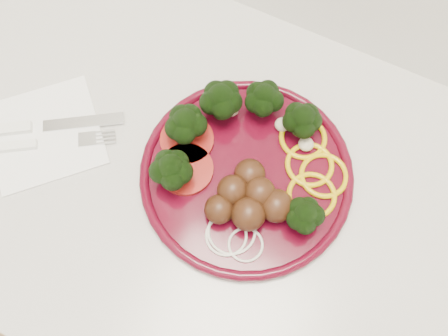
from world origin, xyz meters
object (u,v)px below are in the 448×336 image
at_px(knife, 27,127).
at_px(fork, 24,145).
at_px(plate, 246,166).
at_px(napkin, 46,134).

bearing_deg(knife, fork, -97.00).
bearing_deg(knife, plate, -18.97).
distance_m(plate, napkin, 0.30).
bearing_deg(fork, knife, 83.00).
relative_size(plate, napkin, 1.94).
height_order(napkin, fork, fork).
distance_m(knife, fork, 0.03).
bearing_deg(napkin, knife, -168.64).
distance_m(plate, knife, 0.32).
bearing_deg(fork, napkin, 33.31).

